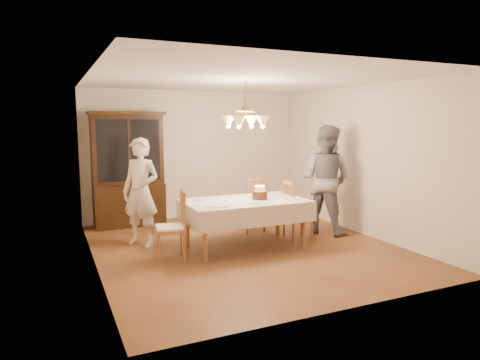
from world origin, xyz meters
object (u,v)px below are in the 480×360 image
chair_far_side (251,207)px  elderly_woman (141,192)px  birthday_cake (260,196)px  dining_table (245,205)px  china_hutch (128,171)px

chair_far_side → elderly_woman: size_ratio=0.58×
elderly_woman → birthday_cake: bearing=17.2°
dining_table → chair_far_side: chair_far_side is taller
dining_table → elderly_woman: size_ratio=1.10×
chair_far_side → elderly_woman: elderly_woman is taller
birthday_cake → elderly_woman: bearing=152.1°
china_hutch → chair_far_side: (1.92, -1.39, -0.60)m
dining_table → china_hutch: bearing=121.9°
dining_table → elderly_woman: elderly_woman is taller
dining_table → chair_far_side: 1.04m
chair_far_side → birthday_cake: 1.07m
china_hutch → elderly_woman: 1.46m
chair_far_side → elderly_woman: bearing=-178.3°
birthday_cake → china_hutch: bearing=124.7°
dining_table → birthday_cake: bearing=-20.5°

